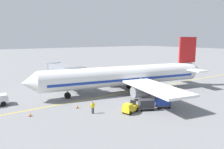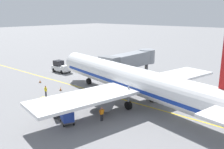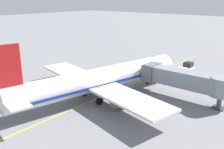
# 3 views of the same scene
# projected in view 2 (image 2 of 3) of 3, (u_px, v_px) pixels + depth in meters

# --- Properties ---
(ground_plane) EXTENTS (400.00, 400.00, 0.00)m
(ground_plane) POSITION_uv_depth(u_px,v_px,m) (125.00, 100.00, 35.92)
(ground_plane) COLOR slate
(gate_lead_in_line) EXTENTS (0.24, 80.00, 0.01)m
(gate_lead_in_line) POSITION_uv_depth(u_px,v_px,m) (125.00, 100.00, 35.92)
(gate_lead_in_line) COLOR gold
(gate_lead_in_line) RESTS_ON ground
(parked_airliner) EXTENTS (30.43, 37.12, 10.63)m
(parked_airliner) POSITION_uv_depth(u_px,v_px,m) (133.00, 80.00, 34.35)
(parked_airliner) COLOR white
(parked_airliner) RESTS_ON ground
(jet_bridge) EXTENTS (14.76, 3.50, 4.98)m
(jet_bridge) POSITION_uv_depth(u_px,v_px,m) (130.00, 60.00, 47.71)
(jet_bridge) COLOR gray
(jet_bridge) RESTS_ON ground
(pushback_tractor) EXTENTS (2.33, 4.47, 2.40)m
(pushback_tractor) POSITION_uv_depth(u_px,v_px,m) (61.00, 67.00, 52.84)
(pushback_tractor) COLOR silver
(pushback_tractor) RESTS_ON ground
(baggage_tug_lead) EXTENTS (1.91, 2.74, 1.62)m
(baggage_tug_lead) POSITION_uv_depth(u_px,v_px,m) (48.00, 104.00, 32.43)
(baggage_tug_lead) COLOR gold
(baggage_tug_lead) RESTS_ON ground
(baggage_cart_front) EXTENTS (2.14, 2.90, 1.58)m
(baggage_cart_front) POSITION_uv_depth(u_px,v_px,m) (57.00, 108.00, 30.35)
(baggage_cart_front) COLOR #4C4C51
(baggage_cart_front) RESTS_ON ground
(baggage_cart_second_in_train) EXTENTS (2.14, 2.90, 1.58)m
(baggage_cart_second_in_train) POSITION_uv_depth(u_px,v_px,m) (67.00, 116.00, 28.12)
(baggage_cart_second_in_train) COLOR #4C4C51
(baggage_cart_second_in_train) RESTS_ON ground
(ground_crew_wing_walker) EXTENTS (0.31, 0.73, 1.69)m
(ground_crew_wing_walker) POSITION_uv_depth(u_px,v_px,m) (46.00, 91.00, 37.19)
(ground_crew_wing_walker) COLOR #232328
(ground_crew_wing_walker) RESTS_ON ground
(ground_crew_loader) EXTENTS (0.72, 0.34, 1.69)m
(ground_crew_loader) POSITION_uv_depth(u_px,v_px,m) (102.00, 113.00, 28.72)
(ground_crew_loader) COLOR #232328
(ground_crew_loader) RESTS_ON ground
(safety_cone_nose_left) EXTENTS (0.36, 0.36, 0.59)m
(safety_cone_nose_left) POSITION_uv_depth(u_px,v_px,m) (61.00, 89.00, 40.28)
(safety_cone_nose_left) COLOR black
(safety_cone_nose_left) RESTS_ON ground
(safety_cone_nose_right) EXTENTS (0.36, 0.36, 0.59)m
(safety_cone_nose_right) POSITION_uv_depth(u_px,v_px,m) (40.00, 81.00, 44.89)
(safety_cone_nose_right) COLOR black
(safety_cone_nose_right) RESTS_ON ground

